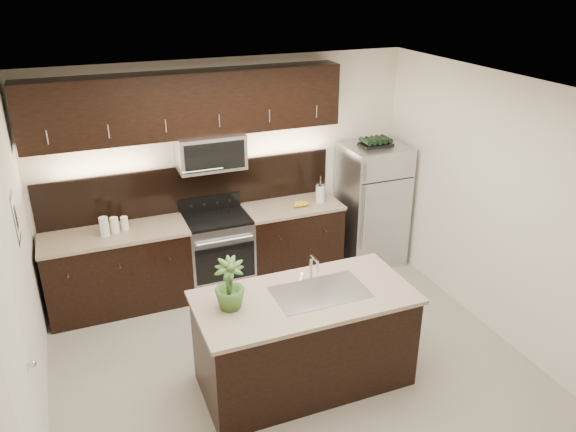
% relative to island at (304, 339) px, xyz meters
% --- Properties ---
extents(ground, '(4.50, 4.50, 0.00)m').
position_rel_island_xyz_m(ground, '(-0.03, 0.28, -0.47)').
color(ground, gray).
rests_on(ground, ground).
extents(room_walls, '(4.52, 4.02, 2.71)m').
position_rel_island_xyz_m(room_walls, '(-0.14, 0.25, 1.22)').
color(room_walls, beige).
rests_on(room_walls, ground).
extents(counter_run, '(3.51, 0.65, 0.94)m').
position_rel_island_xyz_m(counter_run, '(-0.48, 1.97, -0.00)').
color(counter_run, black).
rests_on(counter_run, ground).
extents(upper_fixtures, '(3.49, 0.40, 1.66)m').
position_rel_island_xyz_m(upper_fixtures, '(-0.45, 2.12, 1.67)').
color(upper_fixtures, black).
rests_on(upper_fixtures, counter_run).
extents(island, '(1.96, 0.96, 0.94)m').
position_rel_island_xyz_m(island, '(0.00, 0.00, 0.00)').
color(island, black).
rests_on(island, ground).
extents(sink_faucet, '(0.84, 0.50, 0.28)m').
position_rel_island_xyz_m(sink_faucet, '(0.15, 0.01, 0.48)').
color(sink_faucet, silver).
rests_on(sink_faucet, island).
extents(refrigerator, '(0.77, 0.69, 1.59)m').
position_rel_island_xyz_m(refrigerator, '(1.77, 1.91, 0.32)').
color(refrigerator, '#B2B2B7').
rests_on(refrigerator, ground).
extents(wine_rack, '(0.39, 0.24, 0.10)m').
position_rel_island_xyz_m(wine_rack, '(1.77, 1.91, 1.16)').
color(wine_rack, black).
rests_on(wine_rack, refrigerator).
extents(plant, '(0.31, 0.31, 0.46)m').
position_rel_island_xyz_m(plant, '(-0.67, 0.07, 0.70)').
color(plant, '#355722').
rests_on(plant, island).
extents(canisters, '(0.31, 0.17, 0.22)m').
position_rel_island_xyz_m(canisters, '(-1.45, 1.95, 0.56)').
color(canisters, silver).
rests_on(canisters, counter_run).
extents(french_press, '(0.12, 0.12, 0.33)m').
position_rel_island_xyz_m(french_press, '(1.04, 1.92, 0.59)').
color(french_press, silver).
rests_on(french_press, counter_run).
extents(bananas, '(0.21, 0.17, 0.06)m').
position_rel_island_xyz_m(bananas, '(0.70, 1.89, 0.50)').
color(bananas, gold).
rests_on(bananas, counter_run).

